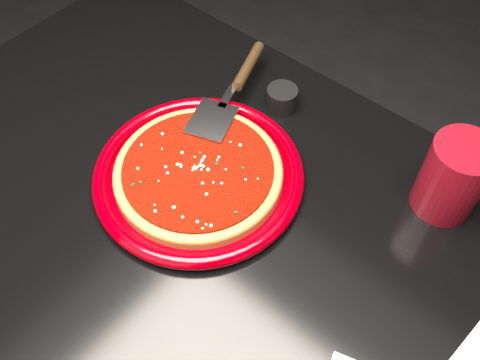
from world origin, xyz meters
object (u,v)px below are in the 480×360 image
(cup, at_px, (453,177))
(ramekin, at_px, (282,99))
(table, at_px, (215,330))
(plate, at_px, (199,175))
(pizza_server, at_px, (232,90))

(cup, distance_m, ramekin, 0.32)
(table, xyz_separation_m, ramekin, (-0.07, 0.28, 0.40))
(table, bearing_deg, plate, 137.58)
(plate, bearing_deg, cup, 33.17)
(table, distance_m, plate, 0.40)
(ramekin, bearing_deg, table, -75.30)
(table, relative_size, ramekin, 22.30)
(table, height_order, pizza_server, pizza_server)
(table, relative_size, cup, 9.27)
(table, height_order, ramekin, ramekin)
(cup, bearing_deg, ramekin, 178.79)
(ramekin, bearing_deg, cup, -1.21)
(pizza_server, relative_size, ramekin, 5.29)
(plate, xyz_separation_m, ramekin, (0.00, 0.21, 0.01))
(pizza_server, bearing_deg, cup, -11.51)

